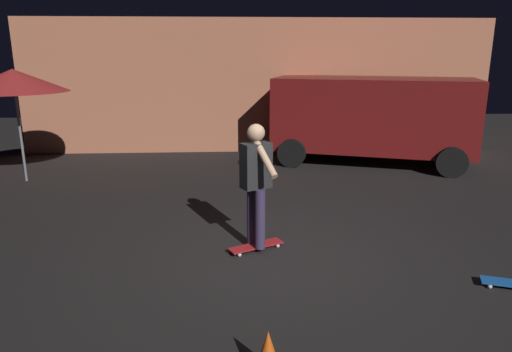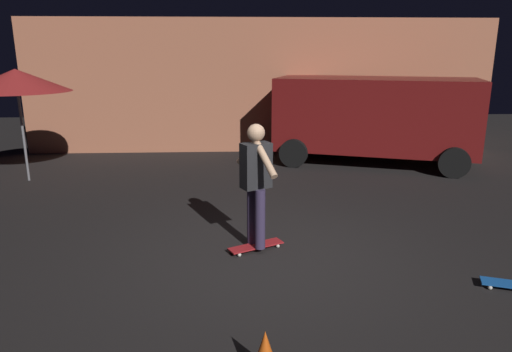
{
  "view_description": "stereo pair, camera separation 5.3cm",
  "coord_description": "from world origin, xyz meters",
  "px_view_note": "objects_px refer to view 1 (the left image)",
  "views": [
    {
      "loc": [
        -0.49,
        -5.59,
        2.64
      ],
      "look_at": [
        -0.14,
        0.31,
        1.05
      ],
      "focal_mm": 32.67,
      "sensor_mm": 36.0,
      "label": 1
    },
    {
      "loc": [
        -0.44,
        -5.59,
        2.64
      ],
      "look_at": [
        -0.14,
        0.31,
        1.05
      ],
      "focal_mm": 32.67,
      "sensor_mm": 36.0,
      "label": 2
    }
  ],
  "objects_px": {
    "parked_van": "(373,115)",
    "skateboard_ridden": "(256,246)",
    "patio_umbrella": "(13,81)",
    "skater": "(256,177)"
  },
  "relations": [
    {
      "from": "parked_van",
      "to": "skateboard_ridden",
      "type": "relative_size",
      "value": 6.31
    },
    {
      "from": "parked_van",
      "to": "skateboard_ridden",
      "type": "height_order",
      "value": "parked_van"
    },
    {
      "from": "parked_van",
      "to": "patio_umbrella",
      "type": "height_order",
      "value": "patio_umbrella"
    },
    {
      "from": "patio_umbrella",
      "to": "skateboard_ridden",
      "type": "distance_m",
      "value": 6.31
    },
    {
      "from": "skateboard_ridden",
      "to": "parked_van",
      "type": "bearing_deg",
      "value": 58.52
    },
    {
      "from": "patio_umbrella",
      "to": "skateboard_ridden",
      "type": "relative_size",
      "value": 2.92
    },
    {
      "from": "parked_van",
      "to": "skateboard_ridden",
      "type": "xyz_separation_m",
      "value": [
        -3.1,
        -5.07,
        -1.11
      ]
    },
    {
      "from": "patio_umbrella",
      "to": "parked_van",
      "type": "bearing_deg",
      "value": 9.37
    },
    {
      "from": "skateboard_ridden",
      "to": "skater",
      "type": "height_order",
      "value": "skater"
    },
    {
      "from": "parked_van",
      "to": "skater",
      "type": "bearing_deg",
      "value": -121.48
    }
  ]
}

